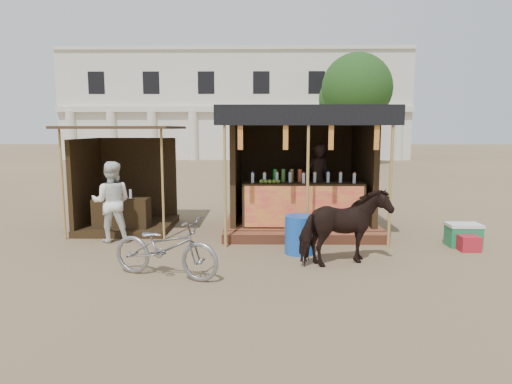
% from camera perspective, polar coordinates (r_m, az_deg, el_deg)
% --- Properties ---
extents(ground, '(120.00, 120.00, 0.00)m').
position_cam_1_polar(ground, '(7.58, -0.19, -9.96)').
color(ground, '#846B4C').
rests_on(ground, ground).
extents(main_stall, '(3.60, 3.61, 2.78)m').
position_cam_1_polar(main_stall, '(10.69, 5.66, 0.92)').
color(main_stall, '#974D31').
rests_on(main_stall, ground).
extents(secondary_stall, '(2.40, 2.40, 2.38)m').
position_cam_1_polar(secondary_stall, '(11.06, -16.51, -0.06)').
color(secondary_stall, '#322312').
rests_on(secondary_stall, ground).
extents(cow, '(1.71, 1.27, 1.31)m').
position_cam_1_polar(cow, '(7.92, 10.98, -4.40)').
color(cow, black).
rests_on(cow, ground).
extents(motorbike, '(1.94, 1.20, 0.96)m').
position_cam_1_polar(motorbike, '(7.34, -11.26, -6.81)').
color(motorbike, gray).
rests_on(motorbike, ground).
extents(bystander, '(0.89, 0.73, 1.67)m').
position_cam_1_polar(bystander, '(9.84, -17.61, -1.17)').
color(bystander, white).
rests_on(bystander, ground).
extents(blue_barrel, '(0.70, 0.70, 0.72)m').
position_cam_1_polar(blue_barrel, '(8.61, 5.51, -5.33)').
color(blue_barrel, blue).
rests_on(blue_barrel, ground).
extents(red_crate, '(0.37, 0.36, 0.30)m').
position_cam_1_polar(red_crate, '(9.70, 25.03, -5.82)').
color(red_crate, '#A71B28').
rests_on(red_crate, ground).
extents(cooler, '(0.64, 0.44, 0.46)m').
position_cam_1_polar(cooler, '(10.00, 24.50, -4.89)').
color(cooler, '#1B7C48').
rests_on(cooler, ground).
extents(background_building, '(26.00, 7.45, 8.18)m').
position_cam_1_polar(background_building, '(37.25, -2.45, 10.51)').
color(background_building, silver).
rests_on(background_building, ground).
extents(tree, '(4.50, 4.40, 7.00)m').
position_cam_1_polar(tree, '(29.99, 12.06, 12.21)').
color(tree, '#382314').
rests_on(tree, ground).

